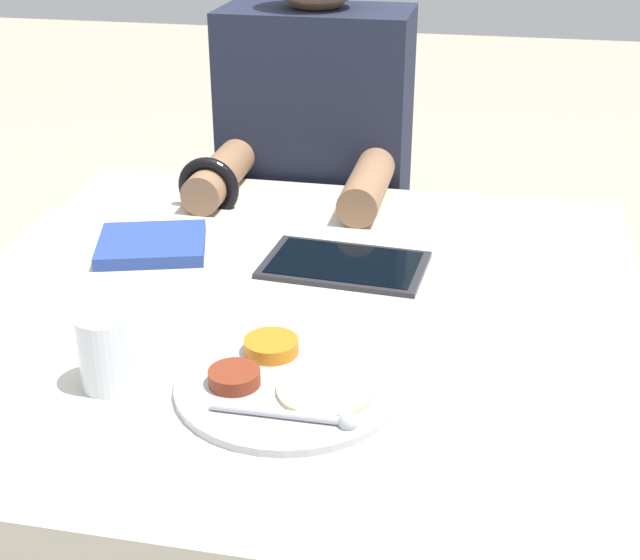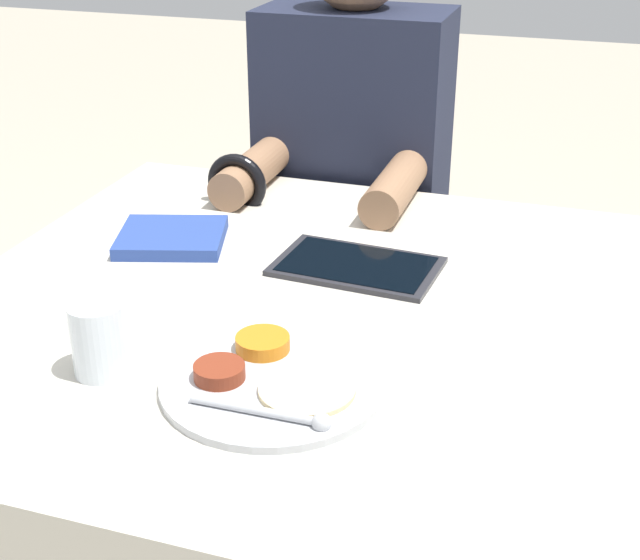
% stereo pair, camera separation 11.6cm
% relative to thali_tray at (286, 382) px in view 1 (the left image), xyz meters
% --- Properties ---
extents(dining_table, '(0.97, 0.97, 0.73)m').
position_rel_thali_tray_xyz_m(dining_table, '(-0.04, 0.21, -0.38)').
color(dining_table, beige).
rests_on(dining_table, ground_plane).
extents(thali_tray, '(0.27, 0.27, 0.03)m').
position_rel_thali_tray_xyz_m(thali_tray, '(0.00, 0.00, 0.00)').
color(thali_tray, '#B7BABF').
rests_on(thali_tray, dining_table).
extents(red_notebook, '(0.20, 0.19, 0.02)m').
position_rel_thali_tray_xyz_m(red_notebook, '(-0.30, 0.34, 0.00)').
color(red_notebook, silver).
rests_on(red_notebook, dining_table).
extents(tablet_device, '(0.25, 0.17, 0.01)m').
position_rel_thali_tray_xyz_m(tablet_device, '(0.01, 0.34, -0.00)').
color(tablet_device, '#28282D').
rests_on(tablet_device, dining_table).
extents(person_diner, '(0.37, 0.43, 1.20)m').
position_rel_thali_tray_xyz_m(person_diner, '(-0.13, 0.81, -0.18)').
color(person_diner, black).
rests_on(person_diner, ground_plane).
extents(drinking_glass, '(0.07, 0.07, 0.09)m').
position_rel_thali_tray_xyz_m(drinking_glass, '(-0.20, -0.03, 0.04)').
color(drinking_glass, silver).
rests_on(drinking_glass, dining_table).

